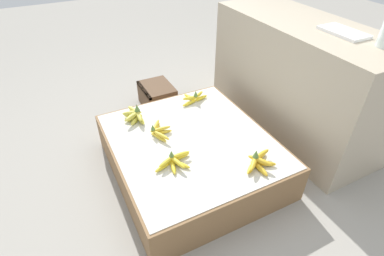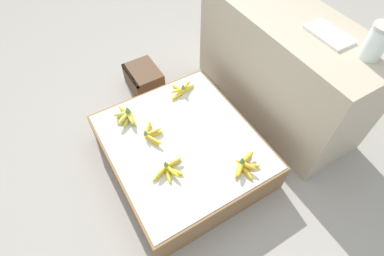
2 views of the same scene
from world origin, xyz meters
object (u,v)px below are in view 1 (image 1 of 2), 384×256
wooden_crate (157,96)px  banana_bunch_front_left (135,115)px  banana_bunch_front_midleft (159,131)px  banana_bunch_middle_right (258,161)px  banana_bunch_front_midright (174,161)px  banana_bunch_middle_left (194,98)px  foam_tray_white (344,32)px

wooden_crate → banana_bunch_front_left: (0.49, -0.34, 0.19)m
banana_bunch_front_midleft → banana_bunch_middle_right: size_ratio=1.10×
wooden_crate → banana_bunch_front_midright: 1.07m
wooden_crate → banana_bunch_middle_right: 1.26m
wooden_crate → banana_bunch_front_midleft: (0.72, -0.26, 0.19)m
wooden_crate → banana_bunch_front_midleft: 0.78m
banana_bunch_front_left → banana_bunch_front_midright: (0.53, 0.06, -0.01)m
wooden_crate → banana_bunch_middle_left: size_ratio=1.38×
banana_bunch_front_left → foam_tray_white: size_ratio=0.77×
wooden_crate → foam_tray_white: foam_tray_white is taller
banana_bunch_front_left → wooden_crate: bearing=145.0°
wooden_crate → foam_tray_white: bearing=41.1°
banana_bunch_front_left → banana_bunch_middle_right: 0.90m
wooden_crate → banana_bunch_middle_left: banana_bunch_middle_left is taller
banana_bunch_front_left → banana_bunch_middle_left: (-0.03, 0.47, -0.01)m
banana_bunch_middle_right → wooden_crate: bearing=-173.5°
banana_bunch_front_midleft → banana_bunch_front_midright: bearing=-4.6°
banana_bunch_front_midright → banana_bunch_front_left: bearing=-173.9°
banana_bunch_middle_left → foam_tray_white: foam_tray_white is taller
banana_bunch_front_midright → banana_bunch_middle_left: 0.70m
wooden_crate → banana_bunch_front_midleft: size_ratio=1.37×
banana_bunch_front_midleft → banana_bunch_middle_left: (-0.26, 0.39, 0.00)m
banana_bunch_front_left → banana_bunch_front_midleft: size_ratio=0.91×
banana_bunch_front_midright → foam_tray_white: bearing=91.2°
banana_bunch_front_midleft → banana_bunch_middle_right: (0.52, 0.40, 0.00)m
banana_bunch_front_left → banana_bunch_front_midleft: bearing=19.5°
banana_bunch_front_midright → wooden_crate: bearing=164.5°
banana_bunch_middle_right → banana_bunch_middle_left: bearing=-179.4°
banana_bunch_front_left → banana_bunch_front_midleft: 0.24m
banana_bunch_front_left → foam_tray_white: 1.42m
banana_bunch_front_midright → banana_bunch_middle_right: (0.22, 0.42, 0.01)m
banana_bunch_front_left → banana_bunch_middle_right: bearing=32.5°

